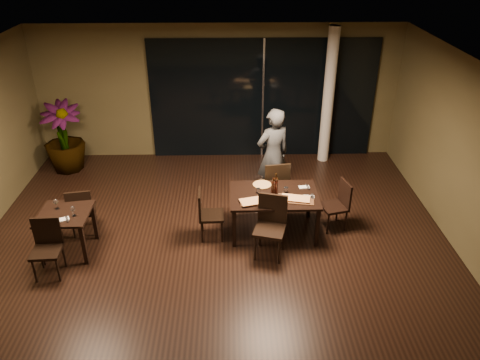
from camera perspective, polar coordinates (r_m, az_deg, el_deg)
name	(u,v)px	position (r m, az deg, el deg)	size (l,w,h in m)	color
ground	(216,260)	(7.71, -3.00, -9.69)	(8.00, 8.00, 0.00)	black
wall_back	(218,92)	(10.61, -2.71, 10.66)	(8.00, 0.10, 3.00)	#4D4629
ceiling	(210,77)	(6.30, -3.71, 12.41)	(8.00, 8.00, 0.04)	silver
window_panel	(263,99)	(10.60, 2.79, 9.78)	(5.00, 0.06, 2.70)	black
column	(328,97)	(10.45, 10.72, 9.91)	(0.24, 0.24, 3.00)	silver
main_table	(274,198)	(8.01, 4.18, -2.21)	(1.50, 1.00, 0.75)	black
side_table	(66,219)	(8.03, -20.50, -4.52)	(0.80, 0.80, 0.75)	black
chair_main_far	(276,183)	(8.70, 4.36, -0.39)	(0.53, 0.53, 1.01)	black
chair_main_near	(271,222)	(7.56, 3.79, -5.17)	(0.59, 0.59, 1.03)	black
chair_main_left	(207,212)	(7.96, -4.07, -3.90)	(0.43, 0.43, 0.90)	black
chair_main_right	(338,203)	(8.38, 11.90, -2.70)	(0.50, 0.50, 0.90)	black
chair_side_far	(81,209)	(8.45, -18.78, -3.39)	(0.49, 0.49, 0.91)	black
chair_side_near	(47,244)	(7.75, -22.46, -7.24)	(0.45, 0.45, 0.92)	black
diner	(273,155)	(8.91, 4.03, 3.04)	(0.63, 0.42, 1.86)	#313436
potted_plant	(63,137)	(10.77, -20.73, 4.90)	(0.84, 0.84, 1.53)	#1B521B
pizza_board_left	(255,202)	(7.73, 1.89, -2.69)	(0.50, 0.25, 0.01)	#4D2A18
pizza_board_right	(296,199)	(7.85, 6.79, -2.36)	(0.61, 0.30, 0.01)	#452816
oblong_pizza_left	(255,201)	(7.72, 1.89, -2.58)	(0.48, 0.23, 0.02)	maroon
oblong_pizza_right	(296,199)	(7.84, 6.80, -2.26)	(0.45, 0.21, 0.02)	maroon
round_pizza	(262,185)	(8.23, 2.71, -0.58)	(0.32, 0.32, 0.01)	#A63612
bottle_a	(273,186)	(7.91, 4.06, -0.73)	(0.07, 0.07, 0.31)	black
bottle_b	(276,186)	(7.93, 4.39, -0.71)	(0.07, 0.07, 0.30)	black
bottle_c	(276,183)	(7.95, 4.37, -0.37)	(0.08, 0.08, 0.36)	black
tumbler_left	(258,191)	(7.98, 2.26, -1.30)	(0.07, 0.07, 0.08)	white
tumbler_right	(286,190)	(8.03, 5.62, -1.19)	(0.08, 0.08, 0.09)	white
napkin_near	(309,197)	(7.95, 8.40, -2.05)	(0.18, 0.10, 0.01)	white
napkin_far	(304,187)	(8.23, 7.82, -0.86)	(0.18, 0.10, 0.01)	white
wine_glass_a	(56,204)	(8.07, -21.50, -2.77)	(0.08, 0.08, 0.17)	white
wine_glass_b	(73,211)	(7.80, -19.67, -3.61)	(0.07, 0.07, 0.16)	white
side_napkin	(63,219)	(7.79, -20.76, -4.51)	(0.18, 0.11, 0.01)	white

